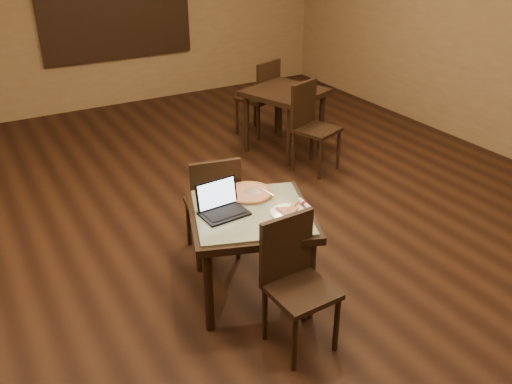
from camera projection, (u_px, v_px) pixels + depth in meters
ground at (249, 263)px, 4.83m from camera, size 10.00×10.00×0.00m
wall_back at (82, 10)px, 7.98m from camera, size 8.00×0.02×3.00m
mural at (115, 4)px, 8.15m from camera, size 2.34×0.05×1.64m
tiled_table at (251, 223)px, 4.16m from camera, size 1.17×1.17×0.76m
chair_main_near at (294, 276)px, 3.73m from camera, size 0.44×0.44×0.97m
chair_main_far at (214, 202)px, 4.67m from camera, size 0.51×0.51×0.99m
laptop at (221, 204)px, 4.07m from camera, size 0.36×0.29×0.23m
plate at (288, 213)px, 4.07m from camera, size 0.27×0.27×0.01m
pizza_slice at (288, 211)px, 4.06m from camera, size 0.29×0.29×0.02m
pizza_pan at (249, 194)px, 4.35m from camera, size 0.37×0.37×0.01m
pizza_whole at (249, 192)px, 4.34m from camera, size 0.38×0.38×0.03m
spatula at (252, 192)px, 4.33m from camera, size 0.15×0.28×0.01m
napkin_roll at (305, 204)px, 4.17m from camera, size 0.05×0.16×0.04m
other_table_a at (285, 100)px, 6.82m from camera, size 1.10×1.10×0.81m
other_table_a_chair_near at (311, 121)px, 6.37m from camera, size 0.58×0.58×1.05m
other_table_a_chair_far at (262, 94)px, 7.34m from camera, size 0.58×0.58×1.05m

